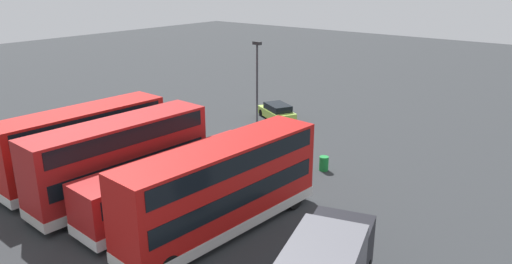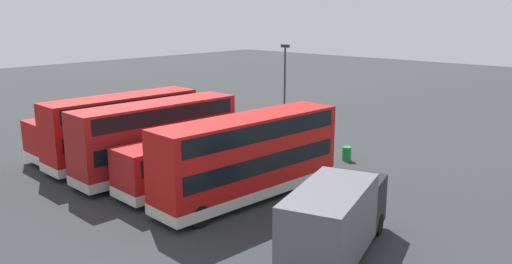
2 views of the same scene
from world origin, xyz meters
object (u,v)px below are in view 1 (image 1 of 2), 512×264
lamp_post_tall (257,80)px  waste_bin_yellow (324,164)px  bus_double_decker_third (121,157)px  bus_single_deck_fifth (68,141)px  bus_single_deck_second (175,182)px  bus_double_decker_near_end (223,186)px  bus_double_decker_fourth (84,143)px  car_hatchback_silver (277,112)px

lamp_post_tall → waste_bin_yellow: bearing=157.8°
bus_double_decker_third → lamp_post_tall: lamp_post_tall is taller
bus_single_deck_fifth → bus_single_deck_second: bearing=179.9°
bus_double_decker_near_end → bus_double_decker_fourth: size_ratio=1.10×
car_hatchback_silver → lamp_post_tall: lamp_post_tall is taller
waste_bin_yellow → lamp_post_tall: bearing=-22.2°
bus_single_deck_second → car_hatchback_silver: size_ratio=2.54×
bus_double_decker_fourth → waste_bin_yellow: bearing=-135.3°
bus_single_deck_fifth → lamp_post_tall: size_ratio=1.53×
lamp_post_tall → bus_double_decker_fourth: bearing=80.3°
car_hatchback_silver → lamp_post_tall: size_ratio=0.61×
bus_double_decker_fourth → bus_single_deck_second: bearing=-173.7°
bus_single_deck_fifth → waste_bin_yellow: bus_single_deck_fifth is taller
bus_single_deck_fifth → waste_bin_yellow: bearing=-145.3°
bus_double_decker_fourth → bus_double_decker_near_end: bearing=-176.5°
bus_single_deck_second → bus_double_decker_third: bearing=14.2°
car_hatchback_silver → waste_bin_yellow: size_ratio=4.66×
bus_double_decker_near_end → car_hatchback_silver: (9.39, -17.24, -1.75)m
bus_double_decker_fourth → lamp_post_tall: size_ratio=1.44×
bus_double_decker_third → bus_single_deck_fifth: bus_double_decker_third is taller
waste_bin_yellow → bus_double_decker_fourth: bearing=44.7°
bus_single_deck_fifth → lamp_post_tall: bearing=-113.7°
bus_double_decker_third → bus_double_decker_fourth: same height
bus_double_decker_near_end → bus_double_decker_third: (7.04, 0.73, -0.00)m
bus_single_deck_fifth → bus_double_decker_near_end: bearing=179.4°
bus_double_decker_near_end → bus_single_deck_fifth: 14.18m
bus_single_deck_second → bus_double_decker_near_end: bearing=177.8°
bus_double_decker_near_end → bus_single_deck_fifth: bearing=-0.6°
bus_double_decker_third → bus_double_decker_near_end: bearing=-174.1°
car_hatchback_silver → waste_bin_yellow: bearing=141.3°
bus_double_decker_third → bus_single_deck_fifth: bearing=-7.1°
car_hatchback_silver → bus_single_deck_fifth: bearing=74.4°
bus_double_decker_fourth → car_hatchback_silver: size_ratio=2.37×
car_hatchback_silver → bus_double_decker_near_end: bearing=118.6°
bus_double_decker_fourth → bus_single_deck_fifth: bearing=-13.8°
bus_single_deck_fifth → waste_bin_yellow: (-13.99, -9.69, -1.15)m
bus_single_deck_fifth → lamp_post_tall: 14.52m
bus_double_decker_third → waste_bin_yellow: bus_double_decker_third is taller
lamp_post_tall → bus_single_deck_second: bearing=110.3°
lamp_post_tall → waste_bin_yellow: 9.72m
bus_single_deck_fifth → car_hatchback_silver: 17.76m
bus_double_decker_near_end → waste_bin_yellow: 10.05m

